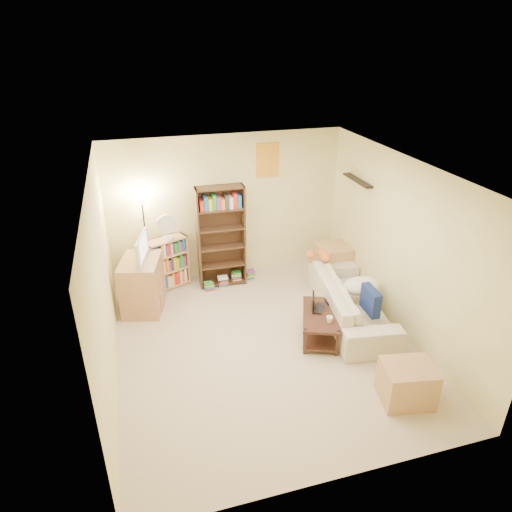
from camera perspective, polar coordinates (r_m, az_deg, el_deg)
name	(u,v)px	position (r m, az deg, el deg)	size (l,w,h in m)	color
room	(266,239)	(5.71, 1.20, 2.08)	(4.50, 4.54, 2.52)	#CBB198
sofa	(351,301)	(7.06, 11.81, -5.51)	(1.13, 2.22, 0.62)	beige
navy_pillow	(371,300)	(6.58, 14.13, -5.41)	(0.41, 0.12, 0.37)	navy
cream_blanket	(361,286)	(7.04, 13.02, -3.65)	(0.57, 0.41, 0.24)	silver
tabby_cat	(321,255)	(7.47, 8.15, 0.12)	(0.49, 0.23, 0.17)	orange
coffee_table	(320,322)	(6.60, 8.06, -8.20)	(0.80, 1.03, 0.40)	#412219
laptop	(322,309)	(6.60, 8.26, -6.53)	(0.32, 0.35, 0.02)	black
laptop_screen	(313,302)	(6.54, 7.17, -5.68)	(0.01, 0.30, 0.20)	white
mug	(330,319)	(6.34, 9.18, -7.83)	(0.09, 0.09, 0.09)	white
tv_remote	(327,302)	(6.77, 8.92, -5.70)	(0.05, 0.16, 0.02)	black
tv_stand	(142,285)	(7.32, -14.02, -3.48)	(0.56, 0.79, 0.85)	#B07E55
television	(138,248)	(7.04, -14.56, 0.94)	(0.26, 0.70, 0.40)	black
tall_bookshelf	(221,235)	(7.60, -4.38, 2.67)	(0.80, 0.28, 1.76)	#47301B
short_bookshelf	(167,263)	(7.83, -11.04, -0.89)	(0.75, 0.53, 0.90)	tan
desk_fan	(167,226)	(7.51, -11.06, 3.65)	(0.32, 0.18, 0.44)	silver
floor_lamp	(143,217)	(7.50, -13.89, 4.73)	(0.28, 0.28, 1.63)	black
side_table	(332,262)	(8.14, 9.51, -0.73)	(0.54, 0.54, 0.62)	tan
end_cabinet	(407,383)	(5.84, 18.33, -14.86)	(0.59, 0.49, 0.49)	tan
book_stacks	(230,279)	(7.95, -3.21, -2.91)	(0.94, 0.32, 0.21)	red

